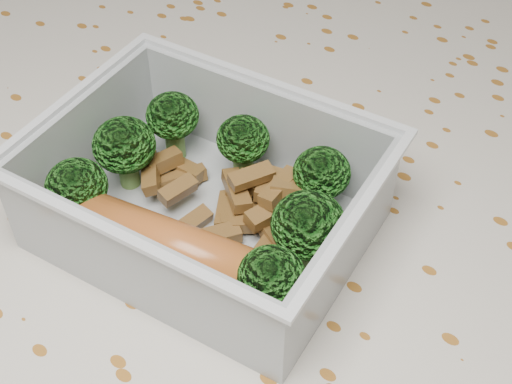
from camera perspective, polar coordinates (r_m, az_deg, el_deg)
The scene contains 6 objects.
dining_table at distance 0.51m, azimuth -0.42°, elevation -8.60°, with size 1.40×0.90×0.75m.
tablecloth at distance 0.47m, azimuth -0.46°, elevation -4.96°, with size 1.46×0.96×0.19m.
lunch_container at distance 0.41m, azimuth -4.02°, elevation -0.93°, with size 0.21×0.17×0.07m.
broccoli_florets at distance 0.41m, azimuth -3.25°, elevation 0.73°, with size 0.17×0.13×0.05m.
meat_pile at distance 0.42m, azimuth -1.43°, elevation -0.66°, with size 0.12×0.08×0.03m.
sausage at distance 0.39m, azimuth -6.68°, elevation -4.39°, with size 0.16×0.06×0.03m.
Camera 1 is at (0.19, -0.23, 1.08)m, focal length 50.00 mm.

